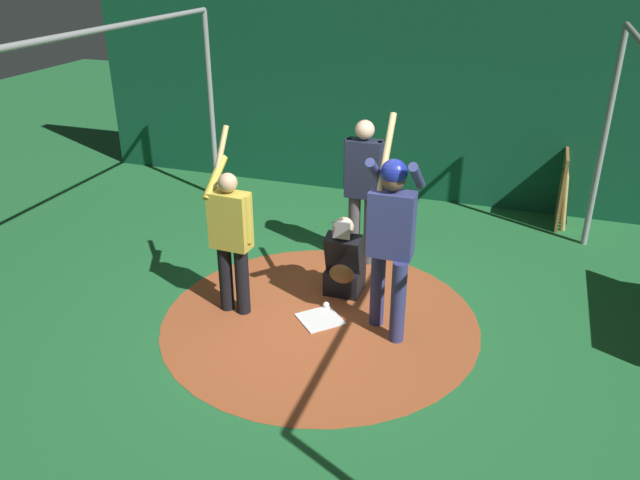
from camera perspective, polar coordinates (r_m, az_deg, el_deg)
name	(u,v)px	position (r m, az deg, el deg)	size (l,w,h in m)	color
ground_plane	(320,320)	(6.84, 0.00, -7.22)	(26.32, 26.32, 0.00)	#216633
dirt_circle	(320,320)	(6.84, 0.00, -7.20)	(3.38, 3.38, 0.01)	#9E4C28
home_plate	(320,319)	(6.83, 0.00, -7.13)	(0.42, 0.42, 0.01)	white
batter	(391,230)	(6.15, 6.42, 0.87)	(0.68, 0.49, 2.20)	navy
catcher	(344,264)	(7.17, 2.19, -2.17)	(0.58, 0.40, 0.95)	black
umpire	(363,185)	(7.64, 3.91, 4.99)	(0.23, 0.49, 1.82)	#4C4C51
visitor	(231,234)	(6.65, -8.03, 0.55)	(0.54, 0.50, 1.97)	black
back_wall	(407,77)	(9.78, 7.81, 14.39)	(0.23, 10.32, 3.70)	#0F472D
cage_frame	(320,136)	(6.00, 0.00, 9.37)	(5.97, 5.56, 2.84)	gray
bat_rack	(563,187)	(9.73, 21.03, 4.44)	(1.06, 0.19, 1.05)	olive
baseball_0	(326,305)	(7.02, 0.55, -5.87)	(0.07, 0.07, 0.07)	white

